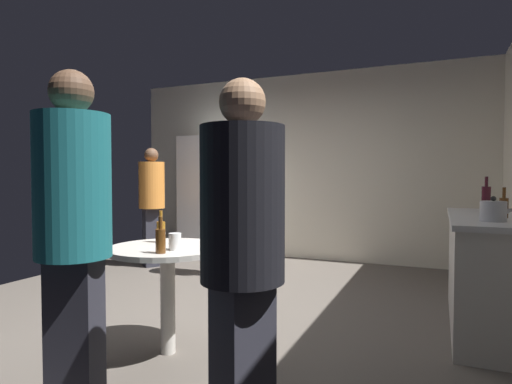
{
  "coord_description": "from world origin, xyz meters",
  "views": [
    {
      "loc": [
        1.88,
        -3.44,
        1.22
      ],
      "look_at": [
        0.3,
        0.25,
        1.06
      ],
      "focal_mm": 30.01,
      "sensor_mm": 36.0,
      "label": 1
    }
  ],
  "objects_px": {
    "beer_bottle_on_counter": "(504,207)",
    "person_in_teal_shirt": "(73,224)",
    "kettle": "(494,211)",
    "beer_bottle_brown": "(161,240)",
    "person_in_maroon_shirt": "(223,201)",
    "refrigerator": "(208,197)",
    "beer_bottle_amber": "(161,231)",
    "person_in_orange_shirt": "(152,198)",
    "person_in_black_shirt": "(243,246)",
    "foreground_table": "(167,262)",
    "wine_bottle_on_counter": "(486,198)",
    "plastic_cup_white": "(175,242)"
  },
  "relations": [
    {
      "from": "wine_bottle_on_counter",
      "to": "foreground_table",
      "type": "bearing_deg",
      "value": -137.18
    },
    {
      "from": "foreground_table",
      "to": "person_in_maroon_shirt",
      "type": "distance_m",
      "value": 2.3
    },
    {
      "from": "refrigerator",
      "to": "kettle",
      "type": "height_order",
      "value": "refrigerator"
    },
    {
      "from": "kettle",
      "to": "beer_bottle_amber",
      "type": "distance_m",
      "value": 2.35
    },
    {
      "from": "wine_bottle_on_counter",
      "to": "person_in_orange_shirt",
      "type": "xyz_separation_m",
      "value": [
        -3.93,
        0.35,
        -0.09
      ]
    },
    {
      "from": "refrigerator",
      "to": "plastic_cup_white",
      "type": "relative_size",
      "value": 16.36
    },
    {
      "from": "person_in_teal_shirt",
      "to": "foreground_table",
      "type": "bearing_deg",
      "value": -8.34
    },
    {
      "from": "refrigerator",
      "to": "beer_bottle_on_counter",
      "type": "xyz_separation_m",
      "value": [
        3.65,
        -1.96,
        0.08
      ]
    },
    {
      "from": "refrigerator",
      "to": "beer_bottle_brown",
      "type": "xyz_separation_m",
      "value": [
        1.62,
        -3.44,
        -0.08
      ]
    },
    {
      "from": "beer_bottle_on_counter",
      "to": "person_in_teal_shirt",
      "type": "xyz_separation_m",
      "value": [
        -2.0,
        -2.2,
        0.01
      ]
    },
    {
      "from": "foreground_table",
      "to": "wine_bottle_on_counter",
      "type": "bearing_deg",
      "value": 42.82
    },
    {
      "from": "person_in_teal_shirt",
      "to": "beer_bottle_amber",
      "type": "bearing_deg",
      "value": -1.89
    },
    {
      "from": "beer_bottle_amber",
      "to": "person_in_orange_shirt",
      "type": "distance_m",
      "value": 2.74
    },
    {
      "from": "kettle",
      "to": "person_in_teal_shirt",
      "type": "relative_size",
      "value": 0.14
    },
    {
      "from": "kettle",
      "to": "person_in_teal_shirt",
      "type": "xyz_separation_m",
      "value": [
        -1.9,
        -1.9,
        0.02
      ]
    },
    {
      "from": "foreground_table",
      "to": "beer_bottle_brown",
      "type": "height_order",
      "value": "beer_bottle_brown"
    },
    {
      "from": "refrigerator",
      "to": "person_in_orange_shirt",
      "type": "height_order",
      "value": "refrigerator"
    },
    {
      "from": "kettle",
      "to": "beer_bottle_on_counter",
      "type": "bearing_deg",
      "value": 72.12
    },
    {
      "from": "beer_bottle_on_counter",
      "to": "beer_bottle_brown",
      "type": "relative_size",
      "value": 1.0
    },
    {
      "from": "refrigerator",
      "to": "foreground_table",
      "type": "bearing_deg",
      "value": -64.88
    },
    {
      "from": "refrigerator",
      "to": "person_in_maroon_shirt",
      "type": "bearing_deg",
      "value": -52.46
    },
    {
      "from": "kettle",
      "to": "beer_bottle_amber",
      "type": "height_order",
      "value": "kettle"
    },
    {
      "from": "person_in_maroon_shirt",
      "to": "beer_bottle_on_counter",
      "type": "bearing_deg",
      "value": 79.73
    },
    {
      "from": "foreground_table",
      "to": "person_in_maroon_shirt",
      "type": "height_order",
      "value": "person_in_maroon_shirt"
    },
    {
      "from": "foreground_table",
      "to": "person_in_maroon_shirt",
      "type": "xyz_separation_m",
      "value": [
        -0.71,
        2.17,
        0.29
      ]
    },
    {
      "from": "kettle",
      "to": "plastic_cup_white",
      "type": "relative_size",
      "value": 2.22
    },
    {
      "from": "beer_bottle_on_counter",
      "to": "beer_bottle_amber",
      "type": "relative_size",
      "value": 1.0
    },
    {
      "from": "person_in_orange_shirt",
      "to": "beer_bottle_amber",
      "type": "bearing_deg",
      "value": -16.46
    },
    {
      "from": "beer_bottle_amber",
      "to": "beer_bottle_brown",
      "type": "xyz_separation_m",
      "value": [
        0.26,
        -0.36,
        0.0
      ]
    },
    {
      "from": "kettle",
      "to": "beer_bottle_brown",
      "type": "height_order",
      "value": "kettle"
    },
    {
      "from": "beer_bottle_brown",
      "to": "person_in_maroon_shirt",
      "type": "relative_size",
      "value": 0.15
    },
    {
      "from": "beer_bottle_on_counter",
      "to": "refrigerator",
      "type": "bearing_deg",
      "value": 151.79
    },
    {
      "from": "refrigerator",
      "to": "person_in_teal_shirt",
      "type": "bearing_deg",
      "value": -68.33
    },
    {
      "from": "beer_bottle_on_counter",
      "to": "person_in_maroon_shirt",
      "type": "relative_size",
      "value": 0.15
    },
    {
      "from": "beer_bottle_amber",
      "to": "foreground_table",
      "type": "bearing_deg",
      "value": -42.11
    },
    {
      "from": "beer_bottle_amber",
      "to": "wine_bottle_on_counter",
      "type": "bearing_deg",
      "value": 38.85
    },
    {
      "from": "beer_bottle_amber",
      "to": "beer_bottle_on_counter",
      "type": "bearing_deg",
      "value": 26.09
    },
    {
      "from": "person_in_black_shirt",
      "to": "beer_bottle_amber",
      "type": "bearing_deg",
      "value": -16.6
    },
    {
      "from": "refrigerator",
      "to": "person_in_black_shirt",
      "type": "height_order",
      "value": "refrigerator"
    },
    {
      "from": "plastic_cup_white",
      "to": "person_in_teal_shirt",
      "type": "distance_m",
      "value": 0.87
    },
    {
      "from": "refrigerator",
      "to": "person_in_orange_shirt",
      "type": "xyz_separation_m",
      "value": [
        -0.34,
        -0.93,
        0.03
      ]
    },
    {
      "from": "plastic_cup_white",
      "to": "person_in_orange_shirt",
      "type": "height_order",
      "value": "person_in_orange_shirt"
    },
    {
      "from": "beer_bottle_amber",
      "to": "person_in_orange_shirt",
      "type": "xyz_separation_m",
      "value": [
        -1.7,
        2.15,
        0.11
      ]
    },
    {
      "from": "refrigerator",
      "to": "kettle",
      "type": "distance_m",
      "value": 4.21
    },
    {
      "from": "foreground_table",
      "to": "beer_bottle_amber",
      "type": "distance_m",
      "value": 0.27
    },
    {
      "from": "person_in_orange_shirt",
      "to": "person_in_teal_shirt",
      "type": "xyz_separation_m",
      "value": [
        1.99,
        -3.23,
        0.07
      ]
    },
    {
      "from": "kettle",
      "to": "beer_bottle_on_counter",
      "type": "xyz_separation_m",
      "value": [
        0.1,
        0.3,
        0.01
      ]
    },
    {
      "from": "person_in_teal_shirt",
      "to": "person_in_black_shirt",
      "type": "bearing_deg",
      "value": -101.98
    },
    {
      "from": "wine_bottle_on_counter",
      "to": "person_in_orange_shirt",
      "type": "relative_size",
      "value": 0.2
    },
    {
      "from": "beer_bottle_brown",
      "to": "person_in_maroon_shirt",
      "type": "distance_m",
      "value": 2.54
    }
  ]
}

